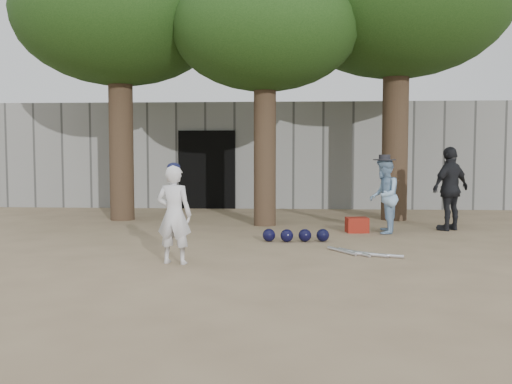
# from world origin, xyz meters

# --- Properties ---
(ground) EXTENTS (70.00, 70.00, 0.00)m
(ground) POSITION_xyz_m (0.00, 0.00, 0.00)
(ground) COLOR #937C5E
(ground) RESTS_ON ground
(boy_player) EXTENTS (0.56, 0.42, 1.41)m
(boy_player) POSITION_xyz_m (-0.50, -0.18, 0.70)
(boy_player) COLOR silver
(boy_player) RESTS_ON ground
(spectator_blue) EXTENTS (0.69, 0.81, 1.48)m
(spectator_blue) POSITION_xyz_m (2.98, 3.07, 0.74)
(spectator_blue) COLOR #8BB1D6
(spectator_blue) RESTS_ON ground
(spectator_dark) EXTENTS (1.05, 0.93, 1.71)m
(spectator_dark) POSITION_xyz_m (4.40, 3.60, 0.85)
(spectator_dark) COLOR black
(spectator_dark) RESTS_ON ground
(red_bag) EXTENTS (0.46, 0.37, 0.30)m
(red_bag) POSITION_xyz_m (2.48, 3.17, 0.15)
(red_bag) COLOR maroon
(red_bag) RESTS_ON ground
(back_building) EXTENTS (16.00, 5.24, 3.00)m
(back_building) POSITION_xyz_m (-0.00, 10.33, 1.50)
(back_building) COLOR gray
(back_building) RESTS_ON ground
(helmet_row) EXTENTS (1.19, 0.31, 0.23)m
(helmet_row) POSITION_xyz_m (1.26, 1.92, 0.12)
(helmet_row) COLOR black
(helmet_row) RESTS_ON ground
(bat_pile) EXTENTS (1.10, 0.82, 0.06)m
(bat_pile) POSITION_xyz_m (2.24, 0.68, 0.03)
(bat_pile) COLOR silver
(bat_pile) RESTS_ON ground
(tree_row) EXTENTS (11.40, 5.80, 6.69)m
(tree_row) POSITION_xyz_m (0.74, 5.02, 4.69)
(tree_row) COLOR brown
(tree_row) RESTS_ON ground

